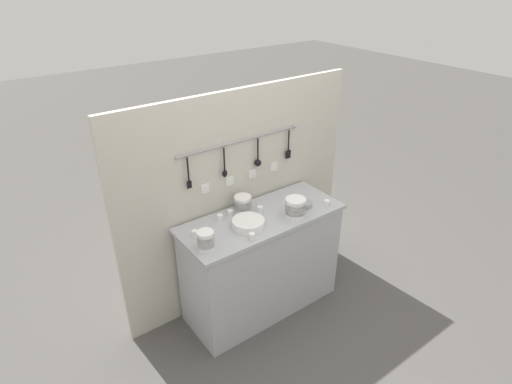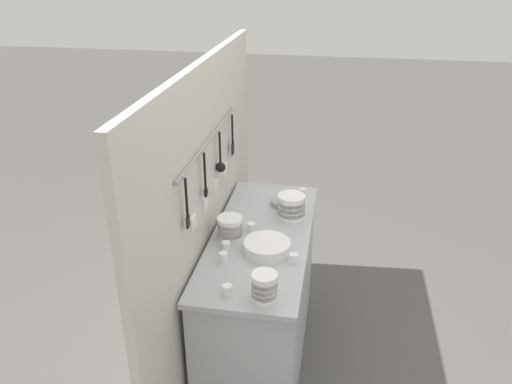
{
  "view_description": "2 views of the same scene",
  "coord_description": "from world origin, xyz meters",
  "px_view_note": "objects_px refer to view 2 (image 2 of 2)",
  "views": [
    {
      "loc": [
        -1.69,
        -2.23,
        2.62
      ],
      "look_at": [
        -0.05,
        0.01,
        1.12
      ],
      "focal_mm": 30.0,
      "sensor_mm": 36.0,
      "label": 1
    },
    {
      "loc": [
        -2.32,
        -0.38,
        2.29
      ],
      "look_at": [
        -0.01,
        0.03,
        1.15
      ],
      "focal_mm": 35.0,
      "sensor_mm": 36.0,
      "label": 2
    }
  ],
  "objects_px": {
    "bowl_stack_nested_right": "(264,287)",
    "bowl_stack_wide_centre": "(230,228)",
    "cup_beside_plates": "(227,290)",
    "cup_mid_row": "(294,258)",
    "bowl_stack_back_corner": "(291,207)",
    "cup_back_left": "(226,246)",
    "cup_front_left": "(224,257)",
    "steel_mixing_bowl": "(282,203)",
    "cup_back_right": "(251,227)",
    "plate_stack": "(267,247)",
    "cup_centre": "(302,192)"
  },
  "relations": [
    {
      "from": "bowl_stack_nested_right",
      "to": "bowl_stack_wide_centre",
      "type": "xyz_separation_m",
      "value": [
        0.49,
        0.27,
        -0.01
      ]
    },
    {
      "from": "bowl_stack_wide_centre",
      "to": "cup_beside_plates",
      "type": "relative_size",
      "value": 2.71
    },
    {
      "from": "cup_beside_plates",
      "to": "cup_mid_row",
      "type": "bearing_deg",
      "value": -40.95
    },
    {
      "from": "bowl_stack_back_corner",
      "to": "cup_back_left",
      "type": "distance_m",
      "value": 0.5
    },
    {
      "from": "cup_front_left",
      "to": "steel_mixing_bowl",
      "type": "bearing_deg",
      "value": -17.66
    },
    {
      "from": "steel_mixing_bowl",
      "to": "cup_back_right",
      "type": "relative_size",
      "value": 2.71
    },
    {
      "from": "bowl_stack_back_corner",
      "to": "cup_back_right",
      "type": "bearing_deg",
      "value": 133.48
    },
    {
      "from": "bowl_stack_nested_right",
      "to": "bowl_stack_wide_centre",
      "type": "height_order",
      "value": "bowl_stack_nested_right"
    },
    {
      "from": "bowl_stack_nested_right",
      "to": "cup_front_left",
      "type": "height_order",
      "value": "bowl_stack_nested_right"
    },
    {
      "from": "bowl_stack_wide_centre",
      "to": "plate_stack",
      "type": "height_order",
      "value": "bowl_stack_wide_centre"
    },
    {
      "from": "bowl_stack_back_corner",
      "to": "steel_mixing_bowl",
      "type": "bearing_deg",
      "value": 25.15
    },
    {
      "from": "steel_mixing_bowl",
      "to": "cup_back_left",
      "type": "xyz_separation_m",
      "value": [
        -0.56,
        0.22,
        0.01
      ]
    },
    {
      "from": "cup_back_left",
      "to": "cup_centre",
      "type": "bearing_deg",
      "value": -24.84
    },
    {
      "from": "bowl_stack_wide_centre",
      "to": "cup_back_right",
      "type": "distance_m",
      "value": 0.14
    },
    {
      "from": "plate_stack",
      "to": "cup_front_left",
      "type": "relative_size",
      "value": 4.83
    },
    {
      "from": "cup_back_right",
      "to": "bowl_stack_back_corner",
      "type": "bearing_deg",
      "value": -46.52
    },
    {
      "from": "steel_mixing_bowl",
      "to": "bowl_stack_nested_right",
      "type": "bearing_deg",
      "value": -177.58
    },
    {
      "from": "cup_front_left",
      "to": "cup_back_right",
      "type": "xyz_separation_m",
      "value": [
        0.32,
        -0.08,
        0.0
      ]
    },
    {
      "from": "steel_mixing_bowl",
      "to": "cup_back_right",
      "type": "bearing_deg",
      "value": 159.45
    },
    {
      "from": "cup_mid_row",
      "to": "cup_centre",
      "type": "relative_size",
      "value": 1.0
    },
    {
      "from": "bowl_stack_wide_centre",
      "to": "cup_front_left",
      "type": "bearing_deg",
      "value": -175.57
    },
    {
      "from": "cup_beside_plates",
      "to": "cup_front_left",
      "type": "distance_m",
      "value": 0.27
    },
    {
      "from": "cup_back_right",
      "to": "cup_centre",
      "type": "xyz_separation_m",
      "value": [
        0.49,
        -0.24,
        0.0
      ]
    },
    {
      "from": "cup_centre",
      "to": "bowl_stack_wide_centre",
      "type": "bearing_deg",
      "value": 150.13
    },
    {
      "from": "bowl_stack_back_corner",
      "to": "steel_mixing_bowl",
      "type": "relative_size",
      "value": 1.17
    },
    {
      "from": "cup_front_left",
      "to": "cup_back_right",
      "type": "height_order",
      "value": "same"
    },
    {
      "from": "bowl_stack_back_corner",
      "to": "cup_mid_row",
      "type": "xyz_separation_m",
      "value": [
        -0.46,
        -0.06,
        -0.05
      ]
    },
    {
      "from": "bowl_stack_back_corner",
      "to": "cup_back_left",
      "type": "relative_size",
      "value": 3.17
    },
    {
      "from": "cup_back_left",
      "to": "cup_back_right",
      "type": "relative_size",
      "value": 1.0
    },
    {
      "from": "bowl_stack_nested_right",
      "to": "cup_back_right",
      "type": "bearing_deg",
      "value": 15.95
    },
    {
      "from": "bowl_stack_nested_right",
      "to": "bowl_stack_wide_centre",
      "type": "relative_size",
      "value": 1.01
    },
    {
      "from": "cup_centre",
      "to": "bowl_stack_nested_right",
      "type": "bearing_deg",
      "value": 176.28
    },
    {
      "from": "steel_mixing_bowl",
      "to": "cup_front_left",
      "type": "xyz_separation_m",
      "value": [
        -0.66,
        0.21,
        0.01
      ]
    },
    {
      "from": "cup_mid_row",
      "to": "cup_centre",
      "type": "bearing_deg",
      "value": 2.05
    },
    {
      "from": "cup_front_left",
      "to": "cup_back_left",
      "type": "bearing_deg",
      "value": 5.36
    },
    {
      "from": "plate_stack",
      "to": "steel_mixing_bowl",
      "type": "distance_m",
      "value": 0.54
    },
    {
      "from": "plate_stack",
      "to": "cup_centre",
      "type": "distance_m",
      "value": 0.7
    },
    {
      "from": "cup_front_left",
      "to": "bowl_stack_nested_right",
      "type": "bearing_deg",
      "value": -136.92
    },
    {
      "from": "cup_mid_row",
      "to": "cup_front_left",
      "type": "bearing_deg",
      "value": 98.07
    },
    {
      "from": "cup_centre",
      "to": "steel_mixing_bowl",
      "type": "bearing_deg",
      "value": 143.98
    },
    {
      "from": "plate_stack",
      "to": "cup_mid_row",
      "type": "bearing_deg",
      "value": -116.56
    },
    {
      "from": "bowl_stack_wide_centre",
      "to": "cup_mid_row",
      "type": "height_order",
      "value": "bowl_stack_wide_centre"
    },
    {
      "from": "bowl_stack_nested_right",
      "to": "bowl_stack_back_corner",
      "type": "height_order",
      "value": "bowl_stack_back_corner"
    },
    {
      "from": "bowl_stack_wide_centre",
      "to": "cup_back_left",
      "type": "distance_m",
      "value": 0.13
    },
    {
      "from": "cup_beside_plates",
      "to": "cup_back_right",
      "type": "bearing_deg",
      "value": -0.3
    },
    {
      "from": "steel_mixing_bowl",
      "to": "cup_back_left",
      "type": "bearing_deg",
      "value": 158.58
    },
    {
      "from": "bowl_stack_back_corner",
      "to": "cup_centre",
      "type": "distance_m",
      "value": 0.31
    },
    {
      "from": "steel_mixing_bowl",
      "to": "cup_centre",
      "type": "distance_m",
      "value": 0.19
    },
    {
      "from": "plate_stack",
      "to": "cup_back_left",
      "type": "height_order",
      "value": "plate_stack"
    },
    {
      "from": "bowl_stack_wide_centre",
      "to": "bowl_stack_back_corner",
      "type": "height_order",
      "value": "bowl_stack_back_corner"
    }
  ]
}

